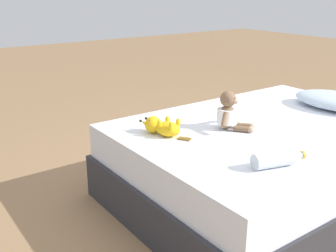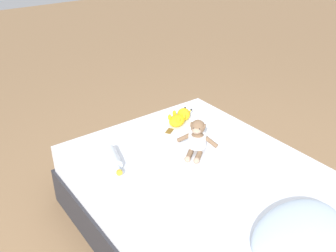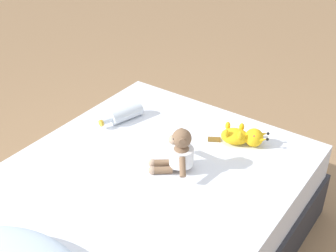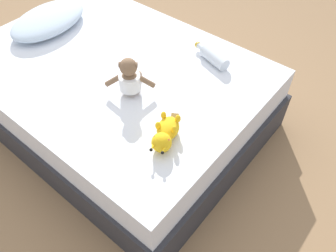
{
  "view_description": "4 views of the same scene",
  "coord_description": "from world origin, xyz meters",
  "views": [
    {
      "loc": [
        1.55,
        -1.92,
        1.3
      ],
      "look_at": [
        -0.22,
        -0.64,
        0.54
      ],
      "focal_mm": 43.36,
      "sensor_mm": 36.0,
      "label": 1
    },
    {
      "loc": [
        1.32,
        1.35,
        1.89
      ],
      "look_at": [
        -0.02,
        -0.49,
        0.61
      ],
      "focal_mm": 40.24,
      "sensor_mm": 36.0,
      "label": 2
    },
    {
      "loc": [
        -1.12,
        1.26,
        1.9
      ],
      "look_at": [
        0.06,
        -0.42,
        0.6
      ],
      "focal_mm": 49.12,
      "sensor_mm": 36.0,
      "label": 3
    },
    {
      "loc": [
        -1.08,
        -1.35,
        1.79
      ],
      "look_at": [
        -0.22,
        -0.64,
        0.54
      ],
      "focal_mm": 35.9,
      "sensor_mm": 36.0,
      "label": 4
    }
  ],
  "objects": [
    {
      "name": "plush_monkey",
      "position": [
        -0.11,
        -0.27,
        0.58
      ],
      "size": [
        0.25,
        0.26,
        0.24
      ],
      "color": "brown",
      "rests_on": "bed"
    },
    {
      "name": "bed",
      "position": [
        0.0,
        0.0,
        0.24
      ],
      "size": [
        1.38,
        1.9,
        0.48
      ],
      "color": "#2D2D33",
      "rests_on": "ground_plane"
    },
    {
      "name": "ground_plane",
      "position": [
        0.0,
        0.0,
        0.0
      ],
      "size": [
        16.0,
        16.0,
        0.0
      ],
      "primitive_type": "plane",
      "color": "#93704C"
    },
    {
      "name": "plush_yellow_creature",
      "position": [
        -0.26,
        -0.66,
        0.53
      ],
      "size": [
        0.32,
        0.18,
        0.1
      ],
      "color": "yellow",
      "rests_on": "bed"
    },
    {
      "name": "pillow",
      "position": [
        0.02,
        0.65,
        0.54
      ],
      "size": [
        0.65,
        0.46,
        0.11
      ],
      "color": "silver",
      "rests_on": "bed"
    },
    {
      "name": "glass_bottle",
      "position": [
        0.42,
        -0.48,
        0.52
      ],
      "size": [
        0.13,
        0.28,
        0.08
      ],
      "color": "silver",
      "rests_on": "bed"
    }
  ]
}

